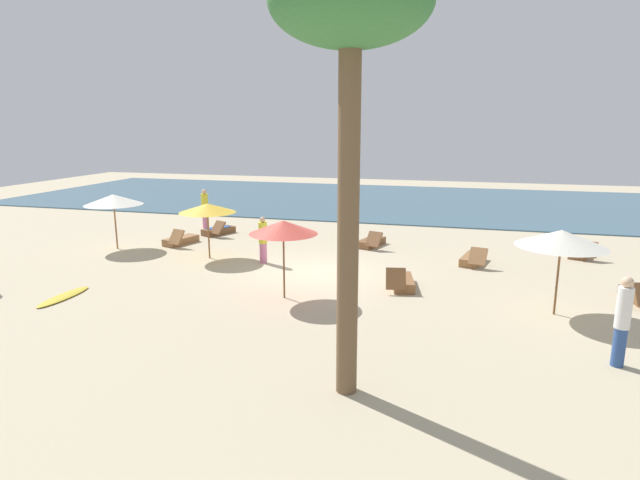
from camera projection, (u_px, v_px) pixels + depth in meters
ground_plane at (316, 273)px, 17.23m from camera, size 60.00×60.00×0.00m
ocean_water at (388, 201)px, 33.24m from camera, size 48.00×16.00×0.06m
umbrella_0 at (207, 208)px, 18.76m from camera, size 2.03×2.03×2.02m
umbrella_1 at (113, 200)px, 20.21m from camera, size 2.20×2.20×2.14m
umbrella_2 at (561, 238)px, 13.10m from camera, size 2.22×2.22×2.22m
umbrella_3 at (283, 227)px, 14.36m from camera, size 1.90×1.90×2.22m
lounger_0 at (180, 240)px, 21.34m from camera, size 1.03×1.76×0.72m
lounger_1 at (473, 259)px, 18.36m from camera, size 0.95×1.77×0.70m
lounger_3 at (218, 230)px, 23.24m from camera, size 1.24×1.77×0.70m
lounger_4 at (371, 242)px, 20.97m from camera, size 1.08×1.77×0.71m
lounger_5 at (402, 282)px, 15.69m from camera, size 0.88×1.71×0.75m
lounger_6 at (580, 252)px, 19.38m from camera, size 1.00×1.79×0.68m
person_0 at (205, 208)px, 24.46m from camera, size 0.39×0.39×1.84m
person_2 at (263, 240)px, 18.34m from camera, size 0.33×0.33×1.65m
person_3 at (622, 320)px, 10.44m from camera, size 0.34×0.34×1.89m
palm_0 at (351, 21)px, 8.28m from camera, size 2.64×2.64×7.42m
surfboard at (64, 296)px, 14.81m from camera, size 0.49×1.96×0.07m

